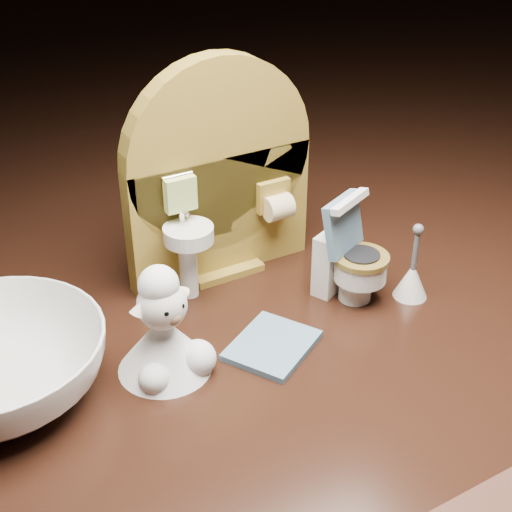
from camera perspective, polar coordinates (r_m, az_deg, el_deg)
The scene contains 5 objects.
backdrop_panel at distance 0.47m, azimuth -3.01°, elevation 5.81°, with size 0.13×0.05×0.15m.
toy_toilet at distance 0.46m, azimuth 7.38°, elevation -0.40°, with size 0.04×0.05×0.07m.
bath_mat at distance 0.43m, azimuth 1.30°, elevation -7.17°, with size 0.05×0.04×0.00m, color slate.
toilet_brush at distance 0.47m, azimuth 12.37°, elevation -1.70°, with size 0.02×0.02×0.05m.
plush_lamb at distance 0.40m, azimuth -7.31°, elevation -6.32°, with size 0.05×0.05×0.07m.
Camera 1 is at (-0.19, -0.31, 0.26)m, focal length 50.00 mm.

